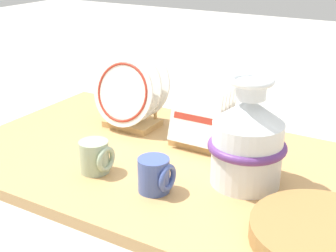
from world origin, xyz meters
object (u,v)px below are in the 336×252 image
Objects in this scene: dish_rack_square_plates at (202,123)px; mug_sage_glaze at (96,157)px; ceramic_vase at (247,140)px; dish_rack_round_plates at (130,98)px; wicker_charger_stack at (323,234)px; mug_cobalt_glaze at (155,175)px.

dish_rack_square_plates is 2.01× the size of mug_sage_glaze.
mug_sage_glaze is at bearing -117.67° from dish_rack_square_plates.
ceramic_vase is 0.29m from dish_rack_square_plates.
wicker_charger_stack is (0.76, -0.35, -0.09)m from dish_rack_round_plates.
mug_cobalt_glaze is at bearing -1.94° from mug_sage_glaze.
dish_rack_round_plates is 2.72× the size of mug_cobalt_glaze.
mug_sage_glaze is at bearing -158.09° from ceramic_vase.
mug_cobalt_glaze is (0.03, -0.34, -0.03)m from dish_rack_square_plates.
dish_rack_square_plates is at bearing 141.72° from ceramic_vase.
dish_rack_round_plates reaches higher than wicker_charger_stack.
wicker_charger_stack is at bearing -1.20° from mug_sage_glaze.
mug_cobalt_glaze is at bearing 179.14° from wicker_charger_stack.
dish_rack_square_plates is (0.29, -0.00, -0.03)m from dish_rack_round_plates.
ceramic_vase is 1.18× the size of dish_rack_round_plates.
ceramic_vase is at bearing 21.91° from mug_sage_glaze.
dish_rack_round_plates is 0.29m from dish_rack_square_plates.
ceramic_vase is 0.54m from dish_rack_round_plates.
ceramic_vase is 1.59× the size of dish_rack_square_plates.
dish_rack_round_plates is at bearing 160.59° from ceramic_vase.
mug_cobalt_glaze is 1.00× the size of mug_sage_glaze.
dish_rack_square_plates is at bearing 143.79° from wicker_charger_stack.
dish_rack_round_plates is (-0.51, 0.18, -0.02)m from ceramic_vase.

